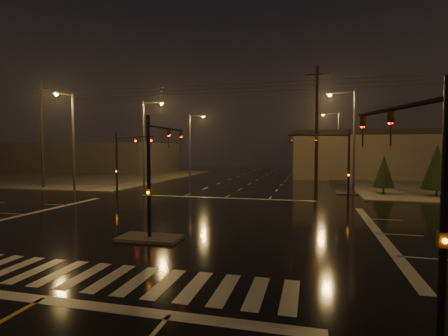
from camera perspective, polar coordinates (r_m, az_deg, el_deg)
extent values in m
plane|color=black|center=(21.19, -7.23, -8.86)|extent=(140.00, 140.00, 0.00)
cube|color=#4E4B45|center=(62.14, -23.16, -1.20)|extent=(36.00, 36.00, 0.12)
cube|color=#4E4B45|center=(17.60, -12.06, -11.11)|extent=(3.00, 1.60, 0.15)
cube|color=beige|center=(13.51, -21.82, -15.97)|extent=(15.00, 2.60, 0.01)
cube|color=beige|center=(12.05, -27.71, -18.47)|extent=(16.00, 0.50, 0.01)
cube|color=beige|center=(31.54, 0.07, -4.91)|extent=(16.00, 0.50, 0.01)
cube|color=#423D3A|center=(74.65, -20.69, 1.62)|extent=(30.00, 18.00, 5.60)
cylinder|color=black|center=(17.13, -12.17, -1.58)|extent=(0.18, 0.18, 6.00)
cylinder|color=black|center=(19.16, -9.26, 6.41)|extent=(0.12, 4.50, 0.12)
imported|color=#594707|center=(21.03, -7.06, 5.99)|extent=(0.16, 0.20, 1.00)
cube|color=#594707|center=(17.20, -12.14, -3.90)|extent=(0.25, 0.18, 0.35)
cylinder|color=black|center=(29.99, 19.69, 0.25)|extent=(0.18, 0.18, 6.00)
cylinder|color=black|center=(28.99, 15.30, 5.17)|extent=(4.74, 1.82, 0.12)
imported|color=#594707|center=(28.25, 11.02, 5.18)|extent=(0.24, 0.22, 1.00)
cube|color=#594707|center=(30.03, 19.67, -1.08)|extent=(0.25, 0.18, 0.35)
cylinder|color=black|center=(34.88, -17.12, 0.65)|extent=(0.18, 0.18, 6.00)
cylinder|color=black|center=(32.97, -14.45, 4.91)|extent=(4.74, 1.82, 0.12)
imported|color=#594707|center=(31.32, -11.71, 4.96)|extent=(0.24, 0.22, 1.00)
cube|color=#594707|center=(34.92, -17.10, -0.49)|extent=(0.25, 0.18, 0.35)
cylinder|color=black|center=(9.39, 32.31, -5.72)|extent=(0.18, 0.18, 6.00)
cylinder|color=black|center=(10.99, 26.15, 8.72)|extent=(1.48, 3.80, 0.12)
imported|color=#594707|center=(12.54, 21.74, 7.84)|extent=(0.22, 0.24, 1.00)
cube|color=#594707|center=(9.51, 32.19, -9.89)|extent=(0.25, 0.18, 0.35)
cylinder|color=#38383A|center=(41.91, -13.01, 3.82)|extent=(0.24, 0.24, 10.00)
cylinder|color=#38383A|center=(41.73, -11.59, 10.45)|extent=(2.40, 0.14, 0.14)
cube|color=#38383A|center=(41.26, -10.19, 10.48)|extent=(0.70, 0.30, 0.18)
sphere|color=#FF9C2D|center=(41.24, -10.19, 10.30)|extent=(0.32, 0.32, 0.32)
cylinder|color=#38383A|center=(56.62, -5.60, 3.65)|extent=(0.24, 0.24, 10.00)
cylinder|color=#38383A|center=(56.49, -4.47, 8.53)|extent=(2.40, 0.14, 0.14)
cube|color=#38383A|center=(56.15, -3.39, 8.52)|extent=(0.70, 0.30, 0.18)
sphere|color=#FF9C2D|center=(56.13, -3.39, 8.39)|extent=(0.32, 0.32, 0.32)
cylinder|color=#38383A|center=(35.54, 20.49, 3.86)|extent=(0.24, 0.24, 10.00)
cylinder|color=#38383A|center=(35.84, 18.69, 11.60)|extent=(2.40, 0.14, 0.14)
cube|color=#38383A|center=(35.76, 16.89, 11.56)|extent=(0.70, 0.30, 0.18)
sphere|color=#FF9C2D|center=(35.74, 16.89, 11.36)|extent=(0.32, 0.32, 0.32)
cylinder|color=#38383A|center=(55.46, 18.19, 3.53)|extent=(0.24, 0.24, 10.00)
cylinder|color=#38383A|center=(55.65, 17.03, 8.49)|extent=(2.40, 0.14, 0.14)
cube|color=#38383A|center=(55.60, 15.88, 8.46)|extent=(0.70, 0.30, 0.18)
sphere|color=#FF9C2D|center=(55.59, 15.88, 8.33)|extent=(0.32, 0.32, 0.32)
cylinder|color=#38383A|center=(38.80, -23.37, 3.72)|extent=(0.24, 0.24, 10.00)
cylinder|color=#38383A|center=(38.23, -24.64, 10.93)|extent=(0.14, 2.40, 0.14)
cube|color=#38383A|center=(37.38, -25.71, 11.02)|extent=(0.30, 0.70, 0.18)
sphere|color=#FF9C2D|center=(37.36, -25.70, 10.82)|extent=(0.32, 0.32, 0.32)
cylinder|color=black|center=(44.57, -27.59, 4.79)|extent=(0.32, 0.32, 12.00)
cube|color=black|center=(45.06, -27.75, 11.41)|extent=(2.20, 0.12, 0.12)
cylinder|color=black|center=(33.36, 14.89, 5.74)|extent=(0.32, 0.32, 12.00)
cube|color=black|center=(34.01, 15.01, 14.52)|extent=(2.20, 0.12, 0.12)
cylinder|color=black|center=(37.24, 24.57, -3.43)|extent=(0.18, 0.18, 0.70)
cone|color=black|center=(37.09, 24.63, -0.53)|extent=(1.97, 1.97, 3.09)
cylinder|color=black|center=(37.60, 31.35, -3.54)|extent=(0.18, 0.18, 0.70)
cone|color=black|center=(37.42, 31.46, 0.18)|extent=(2.68, 2.68, 4.19)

